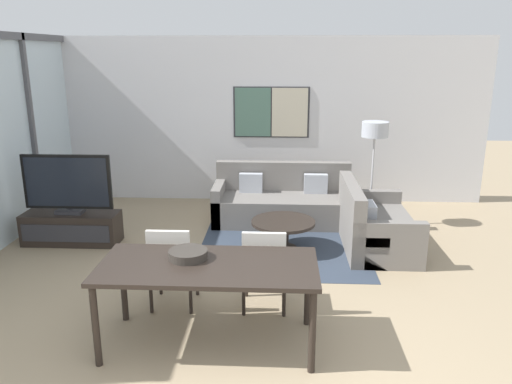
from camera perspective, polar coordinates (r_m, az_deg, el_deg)
name	(u,v)px	position (r m, az deg, el deg)	size (l,w,h in m)	color
wall_back	(260,121)	(8.63, 0.47, 8.17)	(7.69, 0.09, 2.80)	silver
area_rug	(283,249)	(6.70, 3.08, -6.53)	(2.22, 1.99, 0.01)	#333D4C
tv_console	(72,228)	(7.29, -20.30, -3.88)	(1.29, 0.44, 0.43)	black
television	(67,184)	(7.12, -20.76, 0.82)	(1.19, 0.20, 0.81)	#2D2D33
sofa_main	(283,203)	(7.74, 3.10, -1.25)	(2.11, 0.89, 0.87)	slate
sofa_side	(371,227)	(6.84, 13.04, -3.97)	(0.89, 1.54, 0.87)	slate
coffee_table	(283,228)	(6.59, 3.12, -4.11)	(0.84, 0.84, 0.40)	black
dining_table	(208,272)	(4.39, -5.47, -9.07)	(1.89, 0.87, 0.77)	black
dining_chair_left	(172,261)	(5.13, -9.59, -7.80)	(0.46, 0.46, 0.88)	beige
dining_chair_centre	(264,263)	(5.01, 0.96, -8.14)	(0.46, 0.46, 0.88)	beige
fruit_bowl	(188,254)	(4.48, -7.77, -7.00)	(0.34, 0.34, 0.08)	#332D28
floor_lamp	(375,136)	(7.45, 13.41, 6.20)	(0.38, 0.38, 1.57)	#2D2D33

